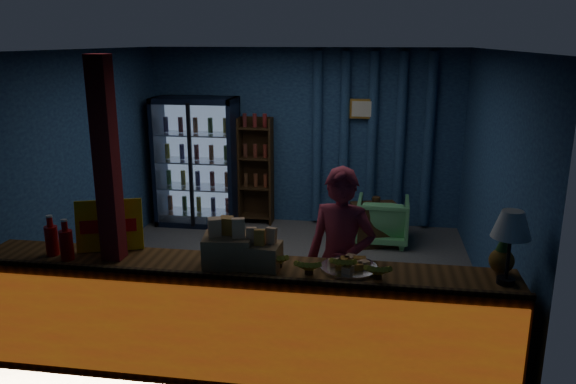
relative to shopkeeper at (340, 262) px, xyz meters
name	(u,v)px	position (x,y,z in m)	size (l,w,h in m)	color
ground	(279,279)	(-0.79, 1.41, -0.83)	(4.60, 4.60, 0.00)	#515154
room_walls	(278,146)	(-0.79, 1.41, 0.73)	(4.60, 4.60, 4.60)	navy
counter	(239,319)	(-0.79, -0.50, -0.36)	(4.40, 0.57, 0.99)	brown
support_post	(111,218)	(-1.84, -0.49, 0.47)	(0.16, 0.16, 2.60)	maroon
beverage_cooler	(199,162)	(-2.34, 3.33, 0.10)	(1.20, 0.62, 1.90)	black
bottle_shelf	(256,171)	(-1.49, 3.47, -0.04)	(0.50, 0.28, 1.60)	#3E2B13
curtain_folds	(372,140)	(0.21, 3.55, 0.47)	(1.74, 0.14, 2.50)	navy
framed_picture	(362,109)	(0.06, 3.51, 0.92)	(0.36, 0.04, 0.28)	gold
shopkeeper	(340,262)	(0.00, 0.00, 0.00)	(0.61, 0.40, 1.67)	#98293C
green_chair	(383,220)	(0.40, 2.84, -0.52)	(0.68, 0.70, 0.64)	#5DBB73
side_table	(375,224)	(0.30, 2.77, -0.56)	(0.71, 0.61, 0.66)	#3E2B13
yellow_sign	(109,225)	(-1.96, -0.31, 0.34)	(0.56, 0.29, 0.44)	yellow
soda_bottles	(59,241)	(-2.30, -0.54, 0.26)	(0.29, 0.19, 0.35)	red
snack_box_left	(228,248)	(-0.88, -0.47, 0.26)	(0.42, 0.36, 0.40)	#956748
snack_box_centre	(261,254)	(-0.60, -0.49, 0.23)	(0.33, 0.28, 0.33)	#956748
pastry_tray	(349,266)	(0.09, -0.42, 0.14)	(0.46, 0.46, 0.07)	silver
banana_bunches	(326,264)	(-0.08, -0.55, 0.20)	(1.02, 0.29, 0.16)	yellow
table_lamp	(512,227)	(1.26, -0.51, 0.56)	(0.29, 0.29, 0.57)	black
pineapple	(502,257)	(1.26, -0.32, 0.25)	(0.19, 0.19, 0.33)	#9A651C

